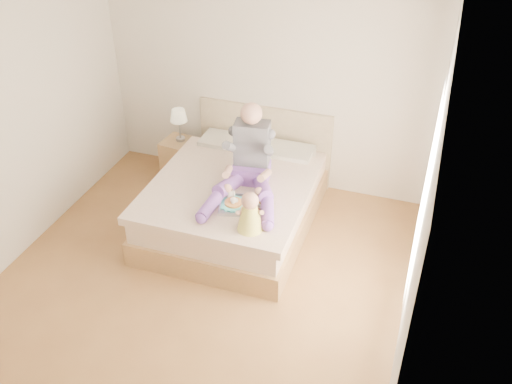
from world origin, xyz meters
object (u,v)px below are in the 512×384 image
(nightstand, at_px, (182,159))
(adult, at_px, (249,165))
(tray, at_px, (243,204))
(bed, at_px, (237,197))
(baby, at_px, (250,214))

(nightstand, bearing_deg, adult, -27.12)
(nightstand, bearing_deg, tray, -36.20)
(bed, relative_size, nightstand, 4.13)
(nightstand, height_order, adult, adult)
(nightstand, relative_size, tray, 0.96)
(bed, xyz_separation_m, tray, (0.26, -0.52, 0.32))
(bed, relative_size, adult, 1.88)
(adult, distance_m, tray, 0.45)
(bed, distance_m, nightstand, 1.19)
(bed, height_order, adult, adult)
(adult, xyz_separation_m, baby, (0.26, -0.70, -0.10))
(bed, xyz_separation_m, adult, (0.19, -0.15, 0.56))
(nightstand, distance_m, tray, 1.76)
(bed, distance_m, adult, 0.62)
(tray, bearing_deg, nightstand, 123.05)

